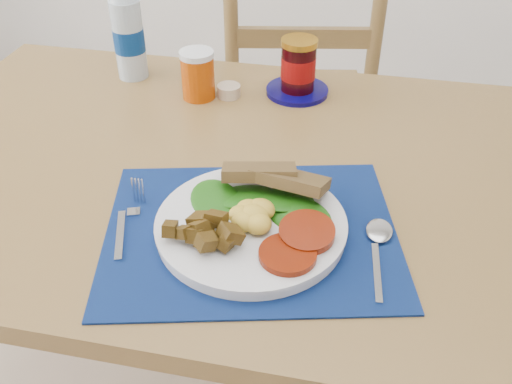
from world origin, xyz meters
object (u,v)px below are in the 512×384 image
breakfast_plate (247,222)px  water_bottle (128,33)px  juice_glass (198,76)px  jam_on_saucer (298,70)px  chair_far (299,72)px

breakfast_plate → water_bottle: water_bottle is taller
water_bottle → juice_glass: 0.21m
water_bottle → jam_on_saucer: water_bottle is taller
water_bottle → juice_glass: size_ratio=2.39×
chair_far → juice_glass: chair_far is taller
chair_far → water_bottle: 0.60m
juice_glass → chair_far: bearing=70.5°
water_bottle → jam_on_saucer: 0.41m
breakfast_plate → water_bottle: size_ratio=1.23×
juice_glass → breakfast_plate: bearing=-64.7°
chair_far → jam_on_saucer: size_ratio=8.39×
chair_far → jam_on_saucer: bearing=86.1°
chair_far → jam_on_saucer: (0.05, -0.41, 0.20)m
juice_glass → jam_on_saucer: bearing=16.5°
chair_far → jam_on_saucer: 0.46m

